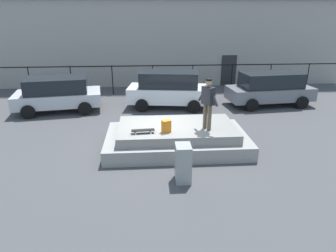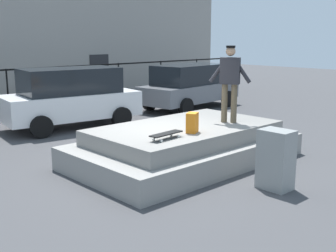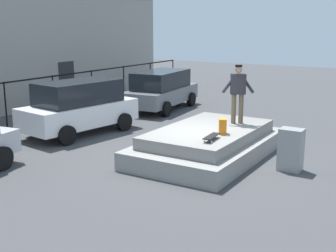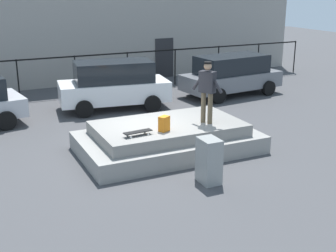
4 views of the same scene
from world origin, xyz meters
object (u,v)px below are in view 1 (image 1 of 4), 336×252
at_px(backpack, 166,126).
at_px(utility_box, 183,163).
at_px(car_white_hatchback_mid, 169,89).
at_px(car_grey_hatchback_far, 270,88).
at_px(car_silver_hatchback_near, 58,93).
at_px(skateboard, 143,130).
at_px(skateboarder, 208,100).

height_order(backpack, utility_box, backpack).
distance_m(car_white_hatchback_mid, car_grey_hatchback_far, 5.31).
xyz_separation_m(car_white_hatchback_mid, car_grey_hatchback_far, (5.31, -0.01, -0.05)).
distance_m(backpack, car_silver_hatchback_near, 7.43).
relative_size(skateboard, car_silver_hatchback_near, 0.18).
distance_m(car_silver_hatchback_near, car_grey_hatchback_far, 10.83).
bearing_deg(backpack, utility_box, -106.35).
distance_m(backpack, utility_box, 1.90).
bearing_deg(skateboard, utility_box, -56.68).
bearing_deg(car_silver_hatchback_near, car_white_hatchback_mid, 2.12).
bearing_deg(car_grey_hatchback_far, skateboard, -139.04).
relative_size(backpack, utility_box, 0.37).
distance_m(skateboard, utility_box, 2.12).
relative_size(skateboarder, car_white_hatchback_mid, 0.41).
bearing_deg(skateboard, car_grey_hatchback_far, 40.96).
bearing_deg(utility_box, car_grey_hatchback_far, 54.09).
bearing_deg(skateboarder, car_silver_hatchback_near, 140.30).
bearing_deg(car_white_hatchback_mid, utility_box, -91.25).
height_order(skateboarder, utility_box, skateboarder).
xyz_separation_m(car_grey_hatchback_far, utility_box, (-5.47, -7.49, -0.35)).
height_order(skateboard, backpack, backpack).
bearing_deg(backpack, car_white_hatchback_mid, 57.02).
bearing_deg(skateboarder, utility_box, -118.11).
xyz_separation_m(backpack, utility_box, (0.36, -1.80, -0.48)).
distance_m(skateboarder, car_grey_hatchback_far, 7.13).
distance_m(skateboarder, skateboard, 2.40).
distance_m(skateboard, car_grey_hatchback_far, 8.77).
bearing_deg(skateboard, backpack, 3.82).
height_order(skateboarder, car_silver_hatchback_near, skateboarder).
relative_size(skateboard, car_grey_hatchback_far, 0.17).
xyz_separation_m(skateboard, car_grey_hatchback_far, (6.62, 5.75, -0.02)).
distance_m(skateboard, car_silver_hatchback_near, 6.97).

